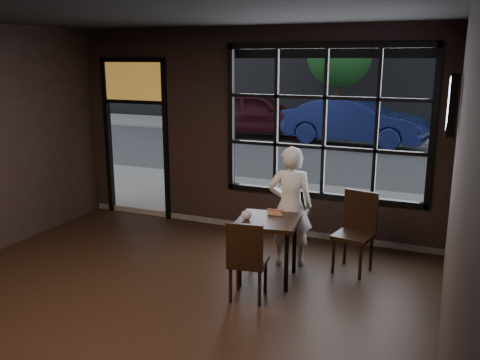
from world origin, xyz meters
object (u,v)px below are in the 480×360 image
at_px(chair_near, 248,259).
at_px(navy_car, 354,121).
at_px(cafe_table, 268,249).
at_px(man, 290,206).

bearing_deg(chair_near, navy_car, -94.16).
distance_m(cafe_table, man, 0.73).
distance_m(cafe_table, navy_car, 10.34).
xyz_separation_m(chair_near, navy_car, (-0.83, 10.86, 0.34)).
bearing_deg(navy_car, man, -168.82).
xyz_separation_m(cafe_table, man, (0.10, 0.59, 0.41)).
height_order(cafe_table, man, man).
bearing_deg(chair_near, cafe_table, -102.05).
distance_m(chair_near, man, 1.21).
distance_m(cafe_table, chair_near, 0.57).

